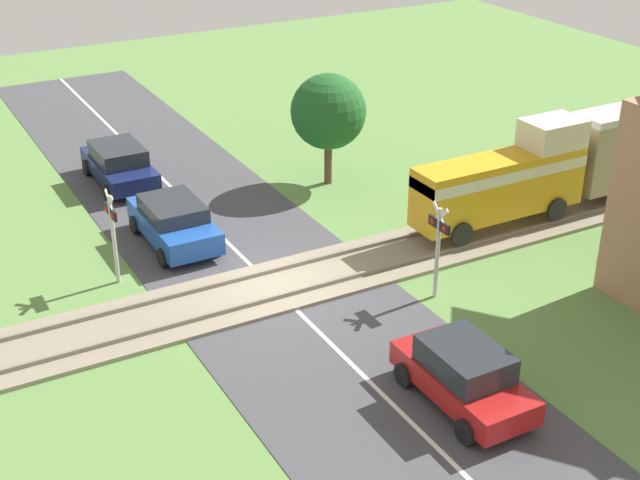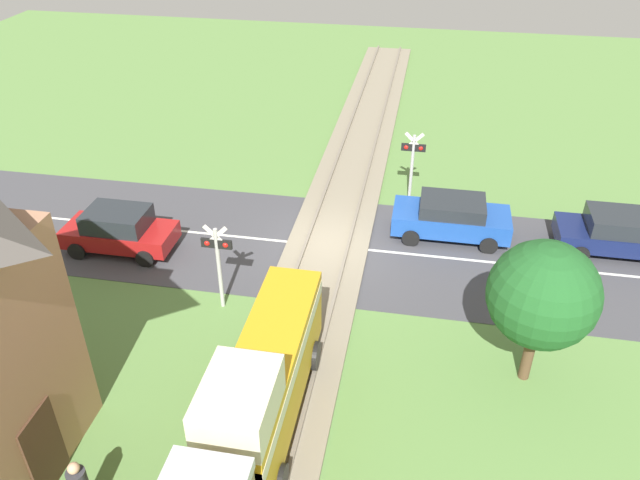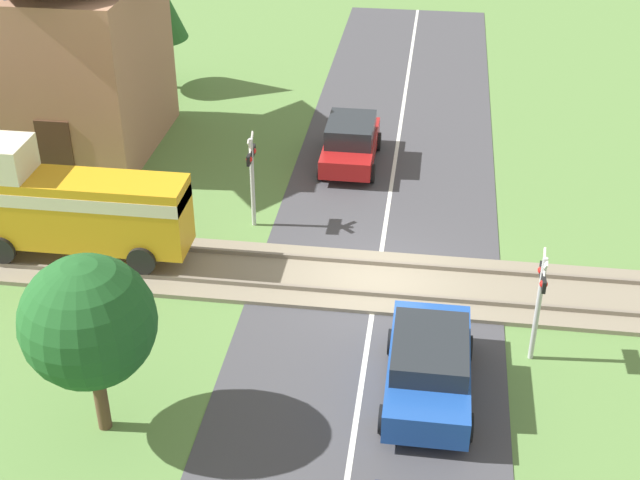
# 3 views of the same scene
# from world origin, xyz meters

# --- Properties ---
(ground_plane) EXTENTS (60.00, 60.00, 0.00)m
(ground_plane) POSITION_xyz_m (0.00, 0.00, 0.00)
(ground_plane) COLOR #5B8442
(road_surface) EXTENTS (48.00, 6.40, 0.02)m
(road_surface) POSITION_xyz_m (0.00, 0.00, 0.01)
(road_surface) COLOR #424247
(road_surface) RESTS_ON ground_plane
(track_bed) EXTENTS (2.80, 48.00, 0.24)m
(track_bed) POSITION_xyz_m (0.00, 0.00, 0.07)
(track_bed) COLOR gray
(track_bed) RESTS_ON ground_plane
(car_near_crossing) EXTENTS (4.00, 1.92, 1.44)m
(car_near_crossing) POSITION_xyz_m (-4.09, -1.44, 0.77)
(car_near_crossing) COLOR #1E4CA8
(car_near_crossing) RESTS_ON ground_plane
(car_far_side) EXTENTS (3.68, 1.78, 1.51)m
(car_far_side) POSITION_xyz_m (6.85, 1.44, 0.78)
(car_far_side) COLOR #A81919
(car_far_side) RESTS_ON ground_plane
(crossing_signal_west_approach) EXTENTS (0.90, 0.18, 2.82)m
(crossing_signal_west_approach) POSITION_xyz_m (-2.54, -3.75, 1.82)
(crossing_signal_west_approach) COLOR #B7B7B7
(crossing_signal_west_approach) RESTS_ON ground_plane
(crossing_signal_east_approach) EXTENTS (0.90, 0.18, 2.82)m
(crossing_signal_east_approach) POSITION_xyz_m (2.54, 3.75, 1.82)
(crossing_signal_east_approach) COLOR #B7B7B7
(crossing_signal_east_approach) RESTS_ON ground_plane
(station_building) EXTENTS (6.20, 4.77, 7.42)m
(station_building) POSITION_xyz_m (7.13, 10.26, 3.61)
(station_building) COLOR #AD7A5B
(station_building) RESTS_ON ground_plane
(pedestrian_by_station) EXTENTS (0.39, 0.39, 1.57)m
(pedestrian_by_station) POSITION_xyz_m (3.20, 10.82, 0.71)
(pedestrian_by_station) COLOR #333338
(pedestrian_by_station) RESTS_ON ground_plane
(tree_roadside_hedge) EXTENTS (2.67, 2.67, 4.03)m
(tree_roadside_hedge) POSITION_xyz_m (-6.06, 5.15, 2.68)
(tree_roadside_hedge) COLOR brown
(tree_roadside_hedge) RESTS_ON ground_plane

